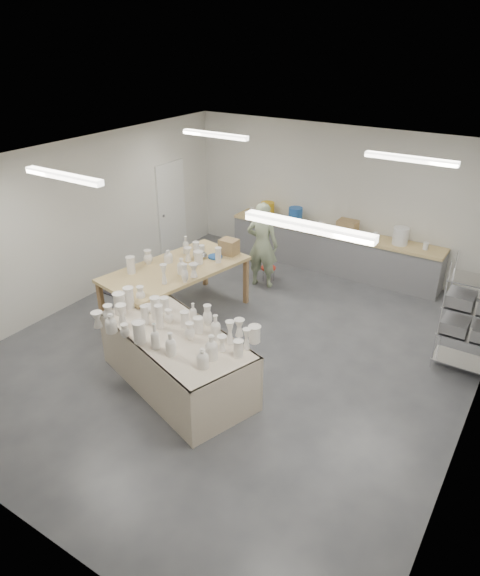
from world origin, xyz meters
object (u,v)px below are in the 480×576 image
Objects in this scene: work_table at (181,267)px; red_stool at (268,269)px; potter at (262,245)px; drying_table at (176,357)px.

work_table reaches higher than red_stool.
potter is at bearing 82.36° from work_table.
work_table is (-1.23, 1.70, 0.48)m from drying_table.
drying_table reaches higher than red_stool.
drying_table is at bearing -43.24° from work_table.
work_table is at bearing 144.19° from drying_table.
potter is at bearing -90.00° from red_stool.
red_stool is (-0.00, 0.27, -0.62)m from potter.
work_table is 1.57× the size of potter.
red_stool is at bearing 84.65° from work_table.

